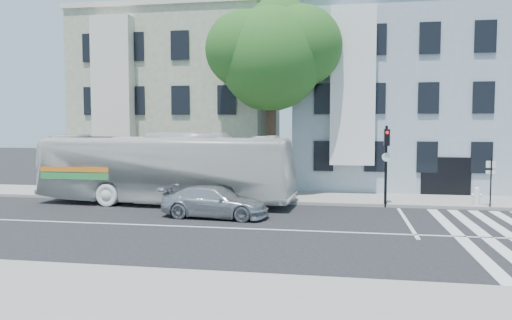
% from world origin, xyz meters
% --- Properties ---
extents(ground, '(120.00, 120.00, 0.00)m').
position_xyz_m(ground, '(0.00, 0.00, 0.00)').
color(ground, black).
rests_on(ground, ground).
extents(sidewalk_far, '(80.00, 4.00, 0.15)m').
position_xyz_m(sidewalk_far, '(0.00, 8.00, 0.07)').
color(sidewalk_far, gray).
rests_on(sidewalk_far, ground).
extents(sidewalk_near, '(80.00, 4.00, 0.15)m').
position_xyz_m(sidewalk_near, '(0.00, -8.00, 0.07)').
color(sidewalk_near, gray).
rests_on(sidewalk_near, ground).
extents(building_left, '(12.00, 10.00, 11.00)m').
position_xyz_m(building_left, '(-7.00, 15.00, 5.50)').
color(building_left, gray).
rests_on(building_left, ground).
extents(building_right, '(12.00, 10.00, 11.00)m').
position_xyz_m(building_right, '(7.00, 15.00, 5.50)').
color(building_right, '#909FAB').
rests_on(building_right, ground).
extents(street_tree, '(7.30, 5.90, 11.10)m').
position_xyz_m(street_tree, '(0.06, 8.74, 7.83)').
color(street_tree, '#2D2116').
rests_on(street_tree, ground).
extents(bus, '(3.68, 12.96, 3.57)m').
position_xyz_m(bus, '(-4.81, 5.20, 1.79)').
color(bus, silver).
rests_on(bus, ground).
extents(sedan, '(2.27, 4.76, 1.34)m').
position_xyz_m(sedan, '(-1.47, 2.10, 0.67)').
color(sedan, '#B6B8BE').
rests_on(sedan, ground).
extents(hedge, '(8.47, 2.75, 0.70)m').
position_xyz_m(hedge, '(-4.19, 6.80, 0.50)').
color(hedge, '#225C1D').
rests_on(hedge, sidewalk_far).
extents(traffic_signal, '(0.41, 0.52, 3.91)m').
position_xyz_m(traffic_signal, '(5.91, 5.94, 2.53)').
color(traffic_signal, black).
rests_on(traffic_signal, ground).
extents(fire_hydrant, '(0.46, 0.27, 0.84)m').
position_xyz_m(fire_hydrant, '(10.23, 6.81, 0.58)').
color(fire_hydrant, silver).
rests_on(fire_hydrant, sidewalk_far).
extents(far_sign_pole, '(0.41, 0.15, 2.29)m').
position_xyz_m(far_sign_pole, '(10.65, 6.15, 1.62)').
color(far_sign_pole, black).
rests_on(far_sign_pole, sidewalk_far).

